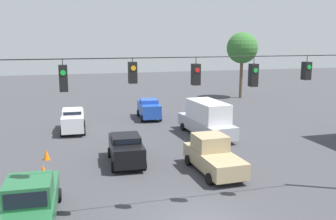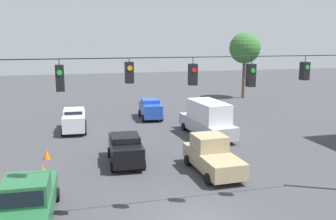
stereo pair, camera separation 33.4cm
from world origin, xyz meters
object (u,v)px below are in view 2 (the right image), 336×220
object	(u,v)px
sedan_blue_oncoming_deep	(150,108)
traffic_cone_nearest	(41,191)
sedan_black_withflow_mid	(125,148)
traffic_cone_third	(47,154)
overhead_signal_span	(191,105)
sedan_white_withflow_far	(74,120)
box_truck_silver_oncoming_far	(207,119)
traffic_cone_second	(43,170)
tree_horizon_left	(245,48)
pickup_truck_tan_crossing_near	(212,156)
pickup_truck_green_parked_shoulder	(29,200)

from	to	relation	value
sedan_blue_oncoming_deep	traffic_cone_nearest	size ratio (longest dim) A/B	6.33
sedan_black_withflow_mid	traffic_cone_third	bearing A→B (deg)	-22.84
overhead_signal_span	sedan_white_withflow_far	size ratio (longest dim) A/B	4.17
overhead_signal_span	box_truck_silver_oncoming_far	distance (m)	14.11
overhead_signal_span	sedan_black_withflow_mid	world-z (taller)	overhead_signal_span
sedan_white_withflow_far	traffic_cone_nearest	size ratio (longest dim) A/B	6.67
traffic_cone_second	tree_horizon_left	world-z (taller)	tree_horizon_left
pickup_truck_tan_crossing_near	sedan_black_withflow_mid	distance (m)	5.47
box_truck_silver_oncoming_far	traffic_cone_nearest	size ratio (longest dim) A/B	10.09
tree_horizon_left	pickup_truck_tan_crossing_near	bearing A→B (deg)	60.38
pickup_truck_green_parked_shoulder	sedan_white_withflow_far	distance (m)	15.93
sedan_blue_oncoming_deep	traffic_cone_second	world-z (taller)	sedan_blue_oncoming_deep
box_truck_silver_oncoming_far	overhead_signal_span	bearing A→B (deg)	65.98
sedan_blue_oncoming_deep	traffic_cone_third	size ratio (longest dim) A/B	6.33
sedan_white_withflow_far	traffic_cone_nearest	bearing A→B (deg)	82.17
sedan_black_withflow_mid	traffic_cone_second	bearing A→B (deg)	11.00
overhead_signal_span	traffic_cone_nearest	xyz separation A→B (m)	(6.52, -3.47, -4.61)
traffic_cone_second	traffic_cone_third	bearing A→B (deg)	-91.27
pickup_truck_tan_crossing_near	traffic_cone_nearest	world-z (taller)	pickup_truck_tan_crossing_near
pickup_truck_green_parked_shoulder	tree_horizon_left	size ratio (longest dim) A/B	0.66
sedan_white_withflow_far	tree_horizon_left	world-z (taller)	tree_horizon_left
overhead_signal_span	traffic_cone_nearest	size ratio (longest dim) A/B	27.77
traffic_cone_second	tree_horizon_left	size ratio (longest dim) A/B	0.08
box_truck_silver_oncoming_far	traffic_cone_third	distance (m)	12.50
traffic_cone_third	tree_horizon_left	world-z (taller)	tree_horizon_left
box_truck_silver_oncoming_far	sedan_blue_oncoming_deep	xyz separation A→B (m)	(2.99, -7.69, -0.40)
traffic_cone_third	box_truck_silver_oncoming_far	bearing A→B (deg)	-166.93
overhead_signal_span	traffic_cone_third	xyz separation A→B (m)	(6.57, -9.66, -4.61)
overhead_signal_span	pickup_truck_green_parked_shoulder	size ratio (longest dim) A/B	3.39
traffic_cone_nearest	traffic_cone_second	world-z (taller)	same
overhead_signal_span	sedan_white_withflow_far	distance (m)	17.90
pickup_truck_green_parked_shoulder	traffic_cone_third	bearing A→B (deg)	-91.69
pickup_truck_tan_crossing_near	traffic_cone_third	world-z (taller)	pickup_truck_tan_crossing_near
pickup_truck_tan_crossing_near	sedan_blue_oncoming_deep	size ratio (longest dim) A/B	1.18
overhead_signal_span	sedan_black_withflow_mid	xyz separation A→B (m)	(1.73, -7.62, -4.00)
box_truck_silver_oncoming_far	sedan_black_withflow_mid	bearing A→B (deg)	33.66
overhead_signal_span	sedan_blue_oncoming_deep	world-z (taller)	overhead_signal_span
sedan_white_withflow_far	box_truck_silver_oncoming_far	bearing A→B (deg)	157.04
pickup_truck_tan_crossing_near	sedan_black_withflow_mid	size ratio (longest dim) A/B	1.13
pickup_truck_tan_crossing_near	sedan_blue_oncoming_deep	distance (m)	15.42
pickup_truck_tan_crossing_near	tree_horizon_left	distance (m)	29.10
box_truck_silver_oncoming_far	traffic_cone_third	bearing A→B (deg)	13.07
sedan_blue_oncoming_deep	traffic_cone_nearest	world-z (taller)	sedan_blue_oncoming_deep
sedan_black_withflow_mid	tree_horizon_left	world-z (taller)	tree_horizon_left
pickup_truck_tan_crossing_near	traffic_cone_second	distance (m)	9.77
pickup_truck_tan_crossing_near	tree_horizon_left	bearing A→B (deg)	-119.62
traffic_cone_third	tree_horizon_left	size ratio (longest dim) A/B	0.08
box_truck_silver_oncoming_far	sedan_white_withflow_far	size ratio (longest dim) A/B	1.51
box_truck_silver_oncoming_far	traffic_cone_second	bearing A→B (deg)	25.47
pickup_truck_tan_crossing_near	pickup_truck_green_parked_shoulder	world-z (taller)	same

